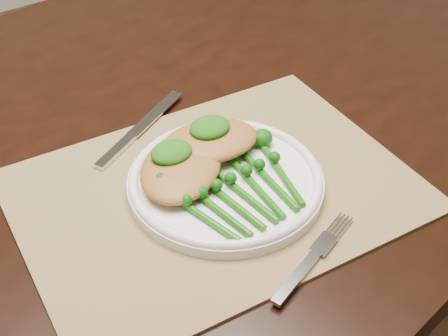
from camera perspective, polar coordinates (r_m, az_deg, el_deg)
dining_table at (r=1.14m, az=-5.01°, el=-11.23°), size 1.71×1.11×0.75m
placemat at (r=0.76m, az=-0.79°, el=-2.08°), size 0.50×0.39×0.00m
dinner_plate at (r=0.76m, az=0.15°, el=-1.14°), size 0.24×0.24×0.02m
knife at (r=0.85m, az=-8.31°, el=3.03°), size 0.18×0.10×0.01m
fork at (r=0.69m, az=8.61°, el=-7.50°), size 0.15×0.06×0.00m
chicken_fillet_left at (r=0.75m, az=-3.93°, el=0.11°), size 0.16×0.16×0.03m
chicken_fillet_right at (r=0.78m, az=-1.28°, el=2.50°), size 0.14×0.11×0.02m
pesto_dollop_left at (r=0.75m, az=-4.82°, el=1.43°), size 0.05×0.04×0.02m
pesto_dollop_right at (r=0.78m, az=-1.31°, el=3.73°), size 0.05×0.05×0.02m
broccolini_bundle at (r=0.73m, az=1.56°, el=-2.19°), size 0.14×0.16×0.04m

